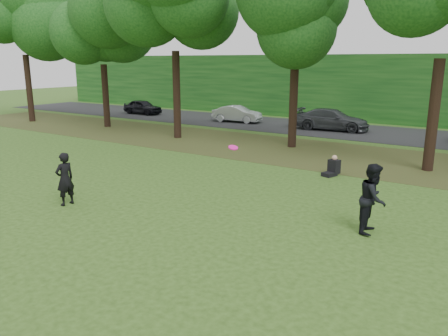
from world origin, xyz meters
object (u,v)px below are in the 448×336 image
(player_right, at_px, (373,198))
(frisbee, at_px, (233,148))
(player_left, at_px, (65,179))
(seated_person, at_px, (333,168))

(player_right, xyz_separation_m, frisbee, (-3.49, -1.49, 1.26))
(player_left, xyz_separation_m, frisbee, (5.36, 1.55, 1.35))
(player_left, bearing_deg, frisbee, 110.35)
(player_right, bearing_deg, seated_person, 25.69)
(player_left, distance_m, frisbee, 5.74)
(player_left, height_order, frisbee, frisbee)
(frisbee, bearing_deg, seated_person, 85.39)
(seated_person, bearing_deg, player_right, -42.22)
(frisbee, xyz_separation_m, seated_person, (0.54, 6.75, -1.90))
(seated_person, bearing_deg, frisbee, -76.08)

